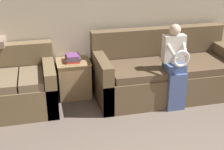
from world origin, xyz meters
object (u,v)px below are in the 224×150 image
(couch_side, at_px, (8,88))
(couch_main, at_px, (164,73))
(child_left_seated, at_px, (175,64))
(side_shelf, at_px, (74,78))
(book_stack, at_px, (73,58))

(couch_side, bearing_deg, couch_main, -1.61)
(couch_main, height_order, couch_side, couch_main)
(couch_main, height_order, child_left_seated, child_left_seated)
(side_shelf, height_order, book_stack, book_stack)
(couch_side, distance_m, book_stack, 1.04)
(side_shelf, bearing_deg, couch_main, -10.93)
(couch_main, relative_size, couch_side, 1.61)
(child_left_seated, relative_size, side_shelf, 2.10)
(couch_main, relative_size, side_shelf, 3.78)
(couch_main, xyz_separation_m, book_stack, (-1.40, 0.27, 0.28))
(child_left_seated, distance_m, book_stack, 1.54)
(side_shelf, bearing_deg, book_stack, -138.30)
(child_left_seated, bearing_deg, book_stack, 153.63)
(couch_side, bearing_deg, book_stack, 11.54)
(book_stack, bearing_deg, couch_main, -10.73)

